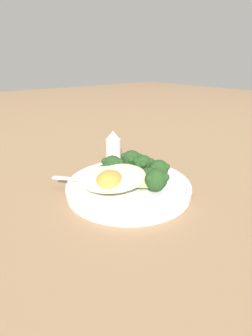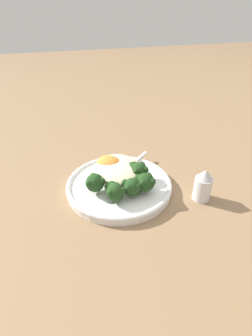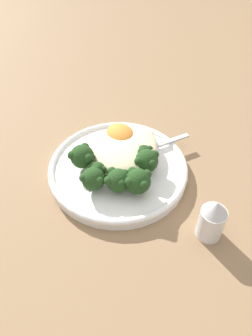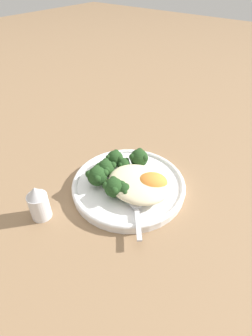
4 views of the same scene
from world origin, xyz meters
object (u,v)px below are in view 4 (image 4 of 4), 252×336
(broccoli_stalk_2, at_px, (119,163))
(sweet_potato_chunk_1, at_px, (140,181))
(quinoa_mound, at_px, (138,184))
(salt_shaker, at_px, (38,203))
(broccoli_stalk_3, at_px, (111,170))
(broccoli_stalk_4, at_px, (102,177))
(broccoli_stalk_1, at_px, (127,168))
(broccoli_stalk_0, at_px, (139,162))
(spoon, at_px, (136,204))
(broccoli_stalk_5, at_px, (118,186))
(sweet_potato_chunk_0, at_px, (152,183))
(plate, at_px, (129,185))
(broccoli_stalk_6, at_px, (128,189))

(broccoli_stalk_2, height_order, sweet_potato_chunk_1, broccoli_stalk_2)
(broccoli_stalk_2, bearing_deg, sweet_potato_chunk_1, 178.29)
(quinoa_mound, height_order, sweet_potato_chunk_1, quinoa_mound)
(sweet_potato_chunk_1, distance_m, salt_shaker, 0.20)
(broccoli_stalk_3, distance_m, sweet_potato_chunk_1, 0.07)
(broccoli_stalk_2, relative_size, broccoli_stalk_4, 1.12)
(broccoli_stalk_2, xyz_separation_m, sweet_potato_chunk_1, (-0.07, 0.02, -0.00))
(broccoli_stalk_1, relative_size, sweet_potato_chunk_1, 1.30)
(broccoli_stalk_0, height_order, broccoli_stalk_2, broccoli_stalk_0)
(broccoli_stalk_4, bearing_deg, spoon, 139.46)
(broccoli_stalk_1, bearing_deg, quinoa_mound, 170.51)
(spoon, bearing_deg, broccoli_stalk_5, -137.17)
(broccoli_stalk_0, bearing_deg, sweet_potato_chunk_0, -159.97)
(broccoli_stalk_4, relative_size, broccoli_stalk_5, 1.04)
(sweet_potato_chunk_1, bearing_deg, broccoli_stalk_2, -14.20)
(quinoa_mound, bearing_deg, broccoli_stalk_0, -54.70)
(quinoa_mound, distance_m, broccoli_stalk_0, 0.07)
(plate, relative_size, quinoa_mound, 1.86)
(broccoli_stalk_0, xyz_separation_m, broccoli_stalk_4, (0.03, 0.09, 0.00))
(broccoli_stalk_2, bearing_deg, broccoli_stalk_6, 153.96)
(plate, relative_size, sweet_potato_chunk_1, 3.48)
(sweet_potato_chunk_0, height_order, salt_shaker, salt_shaker)
(broccoli_stalk_1, bearing_deg, sweet_potato_chunk_0, -170.60)
(plate, relative_size, broccoli_stalk_0, 2.49)
(broccoli_stalk_5, xyz_separation_m, broccoli_stalk_6, (-0.02, -0.01, -0.00))
(plate, relative_size, broccoli_stalk_6, 3.00)
(plate, xyz_separation_m, broccoli_stalk_6, (-0.02, 0.03, 0.02))
(broccoli_stalk_4, distance_m, sweet_potato_chunk_0, 0.10)
(broccoli_stalk_3, xyz_separation_m, broccoli_stalk_5, (-0.05, 0.03, 0.00))
(spoon, xyz_separation_m, salt_shaker, (0.14, 0.12, 0.01))
(broccoli_stalk_6, bearing_deg, salt_shaker, -37.33)
(plate, distance_m, sweet_potato_chunk_0, 0.06)
(broccoli_stalk_5, height_order, broccoli_stalk_6, broccoli_stalk_5)
(quinoa_mound, bearing_deg, broccoli_stalk_3, 2.95)
(quinoa_mound, xyz_separation_m, broccoli_stalk_2, (0.07, -0.03, 0.00))
(plate, relative_size, spoon, 2.47)
(broccoli_stalk_1, distance_m, sweet_potato_chunk_0, 0.08)
(plate, relative_size, broccoli_stalk_3, 2.27)
(quinoa_mound, xyz_separation_m, broccoli_stalk_1, (0.05, -0.03, -0.00))
(broccoli_stalk_6, bearing_deg, sweet_potato_chunk_1, 174.17)
(broccoli_stalk_2, distance_m, broccoli_stalk_3, 0.03)
(broccoli_stalk_1, xyz_separation_m, broccoli_stalk_5, (-0.03, 0.06, 0.01))
(broccoli_stalk_3, distance_m, spoon, 0.10)
(quinoa_mound, bearing_deg, broccoli_stalk_2, -20.38)
(broccoli_stalk_4, height_order, broccoli_stalk_5, broccoli_stalk_4)
(broccoli_stalk_0, xyz_separation_m, sweet_potato_chunk_0, (-0.06, 0.04, 0.00))
(broccoli_stalk_2, height_order, sweet_potato_chunk_0, same)
(broccoli_stalk_0, relative_size, sweet_potato_chunk_0, 1.53)
(spoon, relative_size, salt_shaker, 1.30)
(salt_shaker, bearing_deg, quinoa_mound, -126.06)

